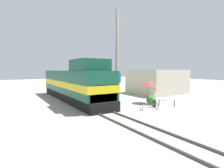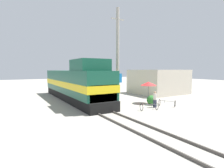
{
  "view_description": "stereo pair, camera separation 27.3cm",
  "coord_description": "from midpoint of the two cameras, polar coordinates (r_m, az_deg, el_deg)",
  "views": [
    {
      "loc": [
        -7.4,
        -16.16,
        3.77
      ],
      "look_at": [
        1.2,
        -2.39,
        2.46
      ],
      "focal_mm": 28.0,
      "sensor_mm": 36.0,
      "label": 1
    },
    {
      "loc": [
        -7.17,
        -16.3,
        3.77
      ],
      "look_at": [
        1.2,
        -2.39,
        2.46
      ],
      "focal_mm": 28.0,
      "sensor_mm": 36.0,
      "label": 2
    }
  ],
  "objects": [
    {
      "name": "vendor_umbrella",
      "position": [
        20.06,
        11.25,
        0.12
      ],
      "size": [
        1.81,
        1.81,
        2.43
      ],
      "color": "#4C4C4C",
      "rests_on": "ground_plane"
    },
    {
      "name": "billboard_sign",
      "position": [
        24.38,
        0.8,
        1.42
      ],
      "size": [
        1.82,
        0.12,
        3.27
      ],
      "color": "#595959",
      "rests_on": "ground_plane"
    },
    {
      "name": "person_bystander",
      "position": [
        18.12,
        13.31,
        -4.66
      ],
      "size": [
        0.34,
        0.34,
        1.64
      ],
      "color": "#2D3347",
      "rests_on": "ground_plane"
    },
    {
      "name": "locomotive",
      "position": [
        22.11,
        -12.65,
        -0.07
      ],
      "size": [
        3.24,
        16.97,
        4.82
      ],
      "color": "black",
      "rests_on": "ground_plane"
    },
    {
      "name": "bicycle_spare",
      "position": [
        16.89,
        11.52,
        -7.16
      ],
      "size": [
        1.73,
        1.08,
        0.68
      ],
      "rotation": [
        0.0,
        0.0,
        1.31
      ],
      "color": "black",
      "rests_on": "ground_plane"
    },
    {
      "name": "utility_pole",
      "position": [
        21.48,
        1.25,
        9.64
      ],
      "size": [
        1.8,
        0.39,
        11.17
      ],
      "color": "#9E998E",
      "rests_on": "ground_plane"
    },
    {
      "name": "ground_plane",
      "position": [
        18.19,
        -7.71,
        -7.38
      ],
      "size": [
        120.0,
        120.0,
        0.0
      ],
      "primitive_type": "plane",
      "color": "gray"
    },
    {
      "name": "rail_far",
      "position": [
        18.47,
        -5.67,
        -6.94
      ],
      "size": [
        0.08,
        33.56,
        0.15
      ],
      "primitive_type": "cube",
      "color": "#4C4742",
      "rests_on": "ground_plane"
    },
    {
      "name": "shrub_cluster",
      "position": [
        19.43,
        12.22,
        -5.12
      ],
      "size": [
        1.03,
        1.03,
        1.03
      ],
      "primitive_type": "sphere",
      "color": "#2D722D",
      "rests_on": "ground_plane"
    },
    {
      "name": "building_block_distant",
      "position": [
        29.02,
        14.1,
        0.79
      ],
      "size": [
        7.41,
        6.95,
        3.8
      ],
      "primitive_type": "cube",
      "color": "beige",
      "rests_on": "ground_plane"
    },
    {
      "name": "bicycle",
      "position": [
        19.07,
        16.98,
        -5.87
      ],
      "size": [
        1.43,
        1.74,
        0.71
      ],
      "rotation": [
        0.0,
        0.0,
        -2.6
      ],
      "color": "black",
      "rests_on": "ground_plane"
    },
    {
      "name": "rail_near",
      "position": [
        17.89,
        -9.83,
        -7.36
      ],
      "size": [
        0.08,
        33.56,
        0.15
      ],
      "primitive_type": "cube",
      "color": "#4C4742",
      "rests_on": "ground_plane"
    }
  ]
}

